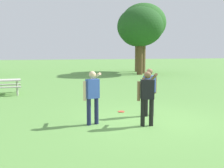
{
  "coord_description": "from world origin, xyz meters",
  "views": [
    {
      "loc": [
        -3.09,
        -8.06,
        2.26
      ],
      "look_at": [
        -0.75,
        1.78,
        1.0
      ],
      "focal_mm": 43.51,
      "sensor_mm": 36.0,
      "label": 1
    }
  ],
  "objects_px": {
    "person_thrower": "(92,93)",
    "person_catcher": "(149,89)",
    "frisbee": "(121,112)",
    "tree_far_right": "(143,23)",
    "tree_slender_mid": "(138,32)",
    "picnic_table_near": "(3,84)",
    "tree_broad_center": "(140,27)",
    "person_bystander": "(147,94)"
  },
  "relations": [
    {
      "from": "tree_slender_mid",
      "to": "person_catcher",
      "type": "bearing_deg",
      "value": -107.44
    },
    {
      "from": "person_thrower",
      "to": "person_bystander",
      "type": "relative_size",
      "value": 1.0
    },
    {
      "from": "frisbee",
      "to": "tree_broad_center",
      "type": "distance_m",
      "value": 16.3
    },
    {
      "from": "tree_far_right",
      "to": "tree_broad_center",
      "type": "bearing_deg",
      "value": -120.46
    },
    {
      "from": "person_thrower",
      "to": "tree_slender_mid",
      "type": "xyz_separation_m",
      "value": [
        8.01,
        19.5,
        3.23
      ]
    },
    {
      "from": "person_thrower",
      "to": "tree_far_right",
      "type": "relative_size",
      "value": 0.24
    },
    {
      "from": "person_thrower",
      "to": "tree_slender_mid",
      "type": "bearing_deg",
      "value": 67.67
    },
    {
      "from": "person_thrower",
      "to": "picnic_table_near",
      "type": "bearing_deg",
      "value": 118.04
    },
    {
      "from": "picnic_table_near",
      "to": "frisbee",
      "type": "bearing_deg",
      "value": -47.09
    },
    {
      "from": "person_thrower",
      "to": "tree_broad_center",
      "type": "xyz_separation_m",
      "value": [
        7.08,
        16.03,
        3.42
      ]
    },
    {
      "from": "frisbee",
      "to": "picnic_table_near",
      "type": "bearing_deg",
      "value": 132.91
    },
    {
      "from": "tree_far_right",
      "to": "picnic_table_near",
      "type": "bearing_deg",
      "value": -136.78
    },
    {
      "from": "tree_broad_center",
      "to": "tree_far_right",
      "type": "xyz_separation_m",
      "value": [
        0.75,
        1.28,
        0.47
      ]
    },
    {
      "from": "person_catcher",
      "to": "frisbee",
      "type": "bearing_deg",
      "value": 134.72
    },
    {
      "from": "frisbee",
      "to": "tree_slender_mid",
      "type": "distance_m",
      "value": 19.72
    },
    {
      "from": "frisbee",
      "to": "tree_slender_mid",
      "type": "bearing_deg",
      "value": 69.64
    },
    {
      "from": "tree_slender_mid",
      "to": "picnic_table_near",
      "type": "bearing_deg",
      "value": -131.89
    },
    {
      "from": "frisbee",
      "to": "tree_broad_center",
      "type": "relative_size",
      "value": 0.04
    },
    {
      "from": "person_thrower",
      "to": "tree_broad_center",
      "type": "relative_size",
      "value": 0.26
    },
    {
      "from": "picnic_table_near",
      "to": "tree_far_right",
      "type": "bearing_deg",
      "value": 43.22
    },
    {
      "from": "tree_far_right",
      "to": "tree_slender_mid",
      "type": "distance_m",
      "value": 2.29
    },
    {
      "from": "person_catcher",
      "to": "frisbee",
      "type": "xyz_separation_m",
      "value": [
        -0.78,
        0.79,
        -0.93
      ]
    },
    {
      "from": "person_bystander",
      "to": "tree_broad_center",
      "type": "distance_m",
      "value": 17.78
    },
    {
      "from": "frisbee",
      "to": "tree_far_right",
      "type": "distance_m",
      "value": 17.84
    },
    {
      "from": "person_catcher",
      "to": "picnic_table_near",
      "type": "xyz_separation_m",
      "value": [
        -5.61,
        5.99,
        -0.38
      ]
    },
    {
      "from": "person_catcher",
      "to": "picnic_table_near",
      "type": "relative_size",
      "value": 0.89
    },
    {
      "from": "tree_broad_center",
      "to": "tree_slender_mid",
      "type": "bearing_deg",
      "value": 75.02
    },
    {
      "from": "tree_far_right",
      "to": "person_bystander",
      "type": "bearing_deg",
      "value": -109.36
    },
    {
      "from": "tree_broad_center",
      "to": "tree_slender_mid",
      "type": "relative_size",
      "value": 1.07
    },
    {
      "from": "person_thrower",
      "to": "person_catcher",
      "type": "xyz_separation_m",
      "value": [
        2.08,
        0.64,
        -0.02
      ]
    },
    {
      "from": "person_bystander",
      "to": "frisbee",
      "type": "relative_size",
      "value": 6.83
    },
    {
      "from": "person_catcher",
      "to": "tree_broad_center",
      "type": "relative_size",
      "value": 0.26
    },
    {
      "from": "person_bystander",
      "to": "frisbee",
      "type": "distance_m",
      "value": 2.19
    },
    {
      "from": "person_catcher",
      "to": "tree_slender_mid",
      "type": "height_order",
      "value": "tree_slender_mid"
    },
    {
      "from": "frisbee",
      "to": "tree_slender_mid",
      "type": "height_order",
      "value": "tree_slender_mid"
    },
    {
      "from": "person_bystander",
      "to": "picnic_table_near",
      "type": "relative_size",
      "value": 0.89
    },
    {
      "from": "tree_slender_mid",
      "to": "person_thrower",
      "type": "bearing_deg",
      "value": -112.33
    },
    {
      "from": "picnic_table_near",
      "to": "person_thrower",
      "type": "bearing_deg",
      "value": -61.96
    },
    {
      "from": "person_thrower",
      "to": "tree_far_right",
      "type": "bearing_deg",
      "value": 65.65
    },
    {
      "from": "person_thrower",
      "to": "tree_far_right",
      "type": "distance_m",
      "value": 19.39
    },
    {
      "from": "picnic_table_near",
      "to": "tree_slender_mid",
      "type": "relative_size",
      "value": 0.32
    },
    {
      "from": "frisbee",
      "to": "tree_far_right",
      "type": "bearing_deg",
      "value": 67.64
    }
  ]
}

